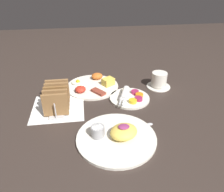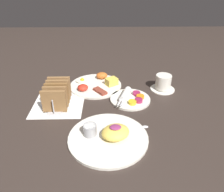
{
  "view_description": "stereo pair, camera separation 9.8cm",
  "coord_description": "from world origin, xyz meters",
  "px_view_note": "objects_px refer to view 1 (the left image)",
  "views": [
    {
      "loc": [
        -0.05,
        -0.79,
        0.53
      ],
      "look_at": [
        0.07,
        0.05,
        0.03
      ],
      "focal_mm": 35.0,
      "sensor_mm": 36.0,
      "label": 1
    },
    {
      "loc": [
        0.05,
        -0.8,
        0.53
      ],
      "look_at": [
        0.07,
        0.05,
        0.03
      ],
      "focal_mm": 35.0,
      "sensor_mm": 36.0,
      "label": 2
    }
  ],
  "objects_px": {
    "toast_rack": "(57,98)",
    "coffee_cup": "(159,80)",
    "plate_condiments": "(130,97)",
    "plate_breakfast": "(93,85)",
    "plate_foreground": "(117,136)"
  },
  "relations": [
    {
      "from": "toast_rack",
      "to": "coffee_cup",
      "type": "height_order",
      "value": "toast_rack"
    },
    {
      "from": "plate_condiments",
      "to": "toast_rack",
      "type": "xyz_separation_m",
      "value": [
        -0.32,
        -0.03,
        0.04
      ]
    },
    {
      "from": "plate_breakfast",
      "to": "plate_foreground",
      "type": "bearing_deg",
      "value": -81.47
    },
    {
      "from": "plate_breakfast",
      "to": "plate_condiments",
      "type": "relative_size",
      "value": 1.42
    },
    {
      "from": "plate_condiments",
      "to": "plate_foreground",
      "type": "bearing_deg",
      "value": -111.07
    },
    {
      "from": "toast_rack",
      "to": "plate_breakfast",
      "type": "bearing_deg",
      "value": 46.48
    },
    {
      "from": "plate_breakfast",
      "to": "plate_condiments",
      "type": "xyz_separation_m",
      "value": [
        0.16,
        -0.14,
        -0.0
      ]
    },
    {
      "from": "plate_foreground",
      "to": "coffee_cup",
      "type": "height_order",
      "value": "coffee_cup"
    },
    {
      "from": "plate_breakfast",
      "to": "plate_foreground",
      "type": "xyz_separation_m",
      "value": [
        0.06,
        -0.4,
        0.0
      ]
    },
    {
      "from": "plate_foreground",
      "to": "coffee_cup",
      "type": "bearing_deg",
      "value": 52.91
    },
    {
      "from": "plate_breakfast",
      "to": "plate_foreground",
      "type": "height_order",
      "value": "plate_foreground"
    },
    {
      "from": "plate_condiments",
      "to": "plate_foreground",
      "type": "xyz_separation_m",
      "value": [
        -0.1,
        -0.26,
        0.0
      ]
    },
    {
      "from": "plate_condiments",
      "to": "plate_foreground",
      "type": "height_order",
      "value": "plate_foreground"
    },
    {
      "from": "plate_breakfast",
      "to": "plate_condiments",
      "type": "distance_m",
      "value": 0.21
    },
    {
      "from": "plate_condiments",
      "to": "toast_rack",
      "type": "relative_size",
      "value": 1.02
    }
  ]
}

